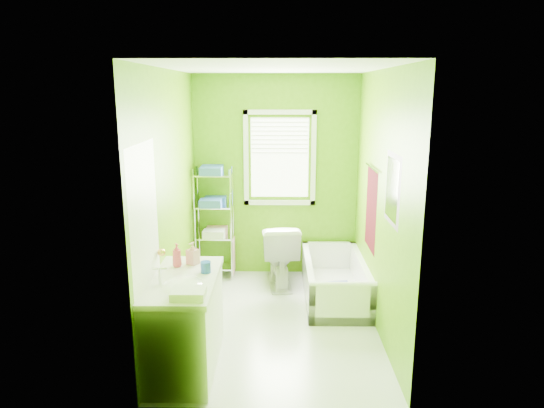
{
  "coord_description": "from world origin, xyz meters",
  "views": [
    {
      "loc": [
        0.03,
        -4.73,
        2.4
      ],
      "look_at": [
        -0.03,
        0.25,
        1.23
      ],
      "focal_mm": 32.0,
      "sensor_mm": 36.0,
      "label": 1
    }
  ],
  "objects_px": {
    "vanity": "(185,320)",
    "wire_shelf_unit": "(215,211)",
    "toilet": "(279,254)",
    "bathtub": "(335,286)"
  },
  "relations": [
    {
      "from": "vanity",
      "to": "bathtub",
      "type": "bearing_deg",
      "value": 44.84
    },
    {
      "from": "vanity",
      "to": "wire_shelf_unit",
      "type": "xyz_separation_m",
      "value": [
        -0.0,
        2.15,
        0.45
      ]
    },
    {
      "from": "bathtub",
      "to": "wire_shelf_unit",
      "type": "xyz_separation_m",
      "value": [
        -1.48,
        0.68,
        0.74
      ]
    },
    {
      "from": "toilet",
      "to": "bathtub",
      "type": "bearing_deg",
      "value": 143.13
    },
    {
      "from": "toilet",
      "to": "vanity",
      "type": "distance_m",
      "value": 2.04
    },
    {
      "from": "vanity",
      "to": "wire_shelf_unit",
      "type": "bearing_deg",
      "value": 90.04
    },
    {
      "from": "bathtub",
      "to": "toilet",
      "type": "height_order",
      "value": "toilet"
    },
    {
      "from": "vanity",
      "to": "wire_shelf_unit",
      "type": "height_order",
      "value": "wire_shelf_unit"
    },
    {
      "from": "toilet",
      "to": "vanity",
      "type": "xyz_separation_m",
      "value": [
        -0.83,
        -1.87,
        0.04
      ]
    },
    {
      "from": "toilet",
      "to": "vanity",
      "type": "relative_size",
      "value": 0.74
    }
  ]
}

